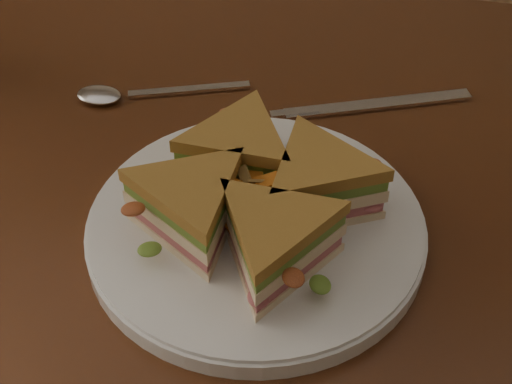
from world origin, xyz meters
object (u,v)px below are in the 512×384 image
Objects in this scene: plate at (256,228)px; knife at (365,106)px; sandwich_wedges at (256,196)px; spoon at (121,94)px; table at (219,245)px.

knife is at bearing 71.38° from plate.
sandwich_wedges is 0.25m from spoon.
sandwich_wedges reaches higher than table.
plate is (0.06, -0.07, 0.11)m from table.
plate is at bearing -50.98° from table.
plate reaches higher than spoon.
sandwich_wedges is 0.22m from knife.
knife reaches higher than table.
spoon is at bearing 165.35° from knife.
knife is at bearing 71.38° from sandwich_wedges.
plate reaches higher than table.
knife is (0.25, 0.04, -0.00)m from spoon.
spoon is at bearing 138.73° from sandwich_wedges.
plate is 0.25m from spoon.
table is 0.19m from spoon.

